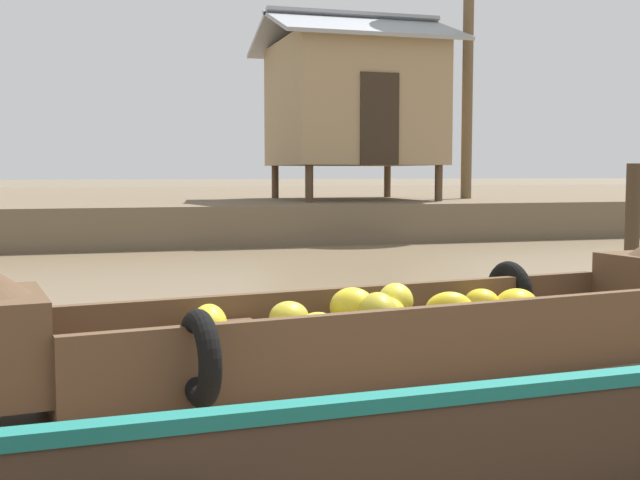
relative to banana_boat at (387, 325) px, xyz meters
name	(u,v)px	position (x,y,z in m)	size (l,w,h in m)	color
ground_plane	(185,271)	(-0.61, 5.89, -0.31)	(300.00, 300.00, 0.00)	#726047
riverbank_strip	(129,206)	(-0.61, 18.89, 0.06)	(160.00, 20.00, 0.73)	brown
banana_boat	(387,325)	(0.00, 0.00, 0.00)	(5.74, 2.10, 0.87)	brown
stilt_house_mid_left	(353,101)	(3.73, 11.73, 2.54)	(3.86, 3.80, 3.99)	#4C3826
mooring_post	(632,236)	(3.20, 1.70, 0.39)	(0.14, 0.14, 1.40)	#423323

